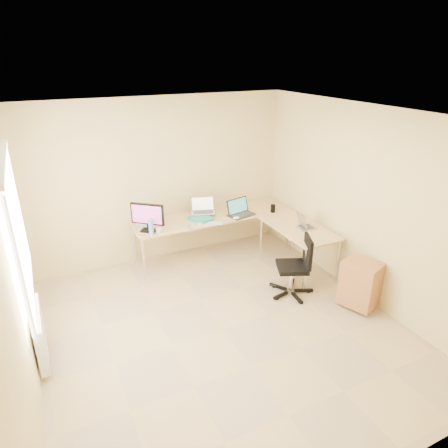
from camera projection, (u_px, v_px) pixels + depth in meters
name	position (u px, v px, depth m)	size (l,w,h in m)	color
floor	(223.00, 329.00, 5.01)	(4.50, 4.50, 0.00)	tan
ceiling	(222.00, 116.00, 3.99)	(4.50, 4.50, 0.00)	white
wall_back	(161.00, 181.00, 6.36)	(4.50, 4.50, 0.00)	#DEC880
wall_front	(371.00, 363.00, 2.64)	(4.50, 4.50, 0.00)	#DEC880
wall_left	(15.00, 277.00, 3.66)	(4.50, 4.50, 0.00)	#DEC880
wall_right	(365.00, 206.00, 5.34)	(4.50, 4.50, 0.00)	#DEC880
desk_main	(214.00, 236.00, 6.69)	(2.65, 0.70, 0.73)	tan
desk_return	(297.00, 249.00, 6.25)	(0.70, 1.30, 0.73)	tan
monitor	(148.00, 217.00, 5.89)	(0.51, 0.16, 0.44)	black
book_stack	(201.00, 219.00, 6.34)	(0.25, 0.34, 0.06)	teal
laptop_center	(203.00, 206.00, 6.44)	(0.38, 0.29, 0.25)	#9E9FA8
laptop_black	(242.00, 208.00, 6.50)	(0.42, 0.31, 0.27)	black
keyboard	(210.00, 223.00, 6.22)	(0.38, 0.11, 0.02)	silver
mouse	(236.00, 218.00, 6.40)	(0.11, 0.07, 0.04)	white
mug	(159.00, 231.00, 5.88)	(0.09, 0.09, 0.09)	white
cd_stack	(190.00, 227.00, 6.08)	(0.10, 0.10, 0.03)	#AFB3D4
water_bottle	(151.00, 227.00, 5.80)	(0.07, 0.07, 0.25)	#6091DC
papers	(146.00, 224.00, 6.22)	(0.23, 0.32, 0.01)	white
white_box	(142.00, 221.00, 6.25)	(0.19, 0.14, 0.07)	white
desk_fan	(145.00, 215.00, 6.23)	(0.20, 0.20, 0.26)	silver
black_cup	(273.00, 208.00, 6.65)	(0.08, 0.08, 0.13)	black
laptop_return	(307.00, 222.00, 6.04)	(0.24, 0.30, 0.20)	#A9A7B1
office_chair	(292.00, 262.00, 5.57)	(0.53, 0.53, 0.88)	black
cabinet	(360.00, 284.00, 5.32)	(0.36, 0.45, 0.63)	brown
radiator	(40.00, 333.00, 4.39)	(0.09, 0.80, 0.55)	white
window	(15.00, 234.00, 3.91)	(0.10, 1.80, 1.40)	white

